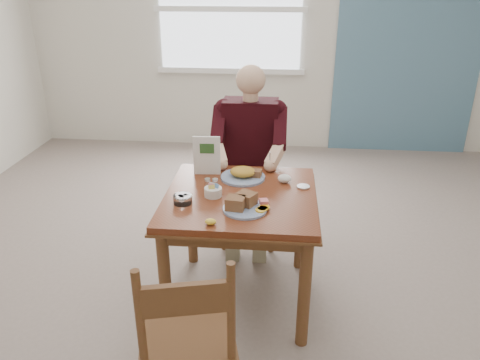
# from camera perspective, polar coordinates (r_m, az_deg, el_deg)

# --- Properties ---
(floor) EXTENTS (6.00, 6.00, 0.00)m
(floor) POSITION_cam_1_polar(r_m,az_deg,el_deg) (3.20, 0.06, -13.97)
(floor) COLOR slate
(floor) RESTS_ON ground
(wall_back) EXTENTS (5.50, 0.00, 5.50)m
(wall_back) POSITION_cam_1_polar(r_m,az_deg,el_deg) (5.55, 3.14, 18.04)
(wall_back) COLOR beige
(wall_back) RESTS_ON ground
(accent_panel) EXTENTS (1.60, 0.02, 2.80)m
(accent_panel) POSITION_cam_1_polar(r_m,az_deg,el_deg) (5.69, 20.20, 16.84)
(accent_panel) COLOR slate
(accent_panel) RESTS_ON ground
(lemon_wedge) EXTENTS (0.06, 0.04, 0.03)m
(lemon_wedge) POSITION_cam_1_polar(r_m,az_deg,el_deg) (2.47, -3.60, -5.10)
(lemon_wedge) COLOR yellow
(lemon_wedge) RESTS_ON table
(napkin) EXTENTS (0.10, 0.10, 0.05)m
(napkin) POSITION_cam_1_polar(r_m,az_deg,el_deg) (2.96, 5.45, 0.18)
(napkin) COLOR white
(napkin) RESTS_ON table
(metal_dish) EXTENTS (0.08, 0.08, 0.01)m
(metal_dish) POSITION_cam_1_polar(r_m,az_deg,el_deg) (2.91, 7.72, -0.82)
(metal_dish) COLOR silver
(metal_dish) RESTS_ON table
(window) EXTENTS (1.72, 0.04, 1.42)m
(window) POSITION_cam_1_polar(r_m,az_deg,el_deg) (5.53, -1.25, 20.13)
(window) COLOR white
(window) RESTS_ON wall_back
(table) EXTENTS (0.92, 0.92, 0.75)m
(table) POSITION_cam_1_polar(r_m,az_deg,el_deg) (2.85, 0.06, -3.78)
(table) COLOR maroon
(table) RESTS_ON ground
(chair_far) EXTENTS (0.42, 0.42, 0.95)m
(chair_far) POSITION_cam_1_polar(r_m,az_deg,el_deg) (3.63, 1.24, -0.21)
(chair_far) COLOR brown
(chair_far) RESTS_ON ground
(chair_near) EXTENTS (0.51, 0.51, 0.95)m
(chair_near) POSITION_cam_1_polar(r_m,az_deg,el_deg) (2.20, -6.40, -18.70)
(chair_near) COLOR brown
(chair_near) RESTS_ON ground
(diner) EXTENTS (0.53, 0.56, 1.39)m
(diner) POSITION_cam_1_polar(r_m,az_deg,el_deg) (3.43, 1.18, 4.26)
(diner) COLOR gray
(diner) RESTS_ON chair_far
(near_plate) EXTENTS (0.31, 0.31, 0.08)m
(near_plate) POSITION_cam_1_polar(r_m,az_deg,el_deg) (2.61, 0.47, -2.97)
(near_plate) COLOR white
(near_plate) RESTS_ON table
(far_plate) EXTENTS (0.33, 0.33, 0.08)m
(far_plate) POSITION_cam_1_polar(r_m,az_deg,el_deg) (3.01, 0.47, 0.71)
(far_plate) COLOR white
(far_plate) RESTS_ON table
(caddy) EXTENTS (0.13, 0.13, 0.08)m
(caddy) POSITION_cam_1_polar(r_m,az_deg,el_deg) (2.77, -3.30, -1.44)
(caddy) COLOR white
(caddy) RESTS_ON table
(shakers) EXTENTS (0.08, 0.04, 0.08)m
(shakers) POSITION_cam_1_polar(r_m,az_deg,el_deg) (2.84, -3.51, -0.55)
(shakers) COLOR white
(shakers) RESTS_ON table
(creamer) EXTENTS (0.11, 0.11, 0.05)m
(creamer) POSITION_cam_1_polar(r_m,az_deg,el_deg) (2.70, -7.01, -2.33)
(creamer) COLOR white
(creamer) RESTS_ON table
(menu) EXTENTS (0.18, 0.03, 0.26)m
(menu) POSITION_cam_1_polar(r_m,az_deg,el_deg) (3.04, -4.07, 3.02)
(menu) COLOR white
(menu) RESTS_ON table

